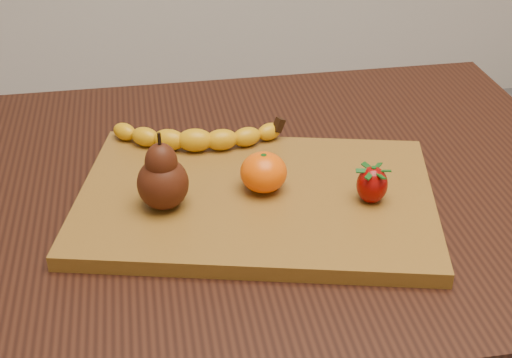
{
  "coord_description": "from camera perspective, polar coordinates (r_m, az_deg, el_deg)",
  "views": [
    {
      "loc": [
        -0.11,
        -0.8,
        1.27
      ],
      "look_at": [
        0.02,
        -0.05,
        0.8
      ],
      "focal_mm": 50.0,
      "sensor_mm": 36.0,
      "label": 1
    }
  ],
  "objects": [
    {
      "name": "mandarin",
      "position": [
        0.9,
        0.61,
        0.55
      ],
      "size": [
        0.08,
        0.08,
        0.05
      ],
      "primitive_type": "ellipsoid",
      "rotation": [
        0.0,
        0.0,
        0.43
      ],
      "color": "#FB5802",
      "rests_on": "cutting_board"
    },
    {
      "name": "cutting_board",
      "position": [
        0.91,
        -0.0,
        -1.6
      ],
      "size": [
        0.51,
        0.4,
        0.02
      ],
      "primitive_type": "cube",
      "rotation": [
        0.0,
        0.0,
        -0.24
      ],
      "color": "brown",
      "rests_on": "table"
    },
    {
      "name": "strawberry",
      "position": [
        0.89,
        9.28,
        -0.35
      ],
      "size": [
        0.05,
        0.05,
        0.05
      ],
      "primitive_type": null,
      "rotation": [
        0.0,
        0.0,
        -0.18
      ],
      "color": "#870603",
      "rests_on": "cutting_board"
    },
    {
      "name": "pear",
      "position": [
        0.86,
        -7.54,
        0.65
      ],
      "size": [
        0.07,
        0.07,
        0.1
      ],
      "primitive_type": null,
      "rotation": [
        0.0,
        0.0,
        -0.05
      ],
      "color": "#41190A",
      "rests_on": "cutting_board"
    },
    {
      "name": "table",
      "position": [
        1.01,
        -1.67,
        -5.22
      ],
      "size": [
        1.0,
        0.7,
        0.76
      ],
      "color": "black",
      "rests_on": "ground"
    },
    {
      "name": "banana",
      "position": [
        1.0,
        -4.9,
        3.11
      ],
      "size": [
        0.21,
        0.09,
        0.03
      ],
      "primitive_type": null,
      "rotation": [
        0.0,
        0.0,
        -0.17
      ],
      "color": "#E6A30A",
      "rests_on": "cutting_board"
    }
  ]
}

